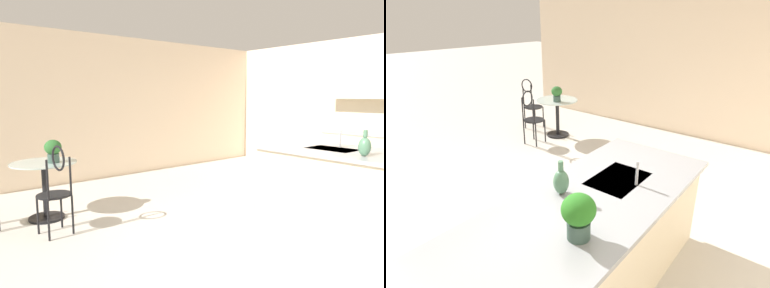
% 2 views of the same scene
% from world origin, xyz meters
% --- Properties ---
extents(ground_plane, '(40.00, 40.00, 0.00)m').
position_xyz_m(ground_plane, '(0.00, 0.00, 0.00)').
color(ground_plane, beige).
extents(wall_left_window, '(0.12, 7.80, 2.70)m').
position_xyz_m(wall_left_window, '(-4.26, 0.00, 1.35)').
color(wall_left_window, beige).
rests_on(wall_left_window, ground).
extents(kitchen_island, '(2.80, 1.06, 0.92)m').
position_xyz_m(kitchen_island, '(0.30, 0.85, 0.46)').
color(kitchen_island, beige).
rests_on(kitchen_island, ground).
extents(bistro_table, '(0.80, 0.80, 0.74)m').
position_xyz_m(bistro_table, '(-2.56, -1.93, 0.45)').
color(bistro_table, black).
rests_on(bistro_table, ground).
extents(chair_by_island, '(0.50, 0.42, 1.04)m').
position_xyz_m(chair_by_island, '(-1.92, -1.99, 0.57)').
color(chair_by_island, black).
rests_on(chair_by_island, ground).
extents(sink_faucet, '(0.02, 0.02, 0.22)m').
position_xyz_m(sink_faucet, '(-0.25, 1.03, 1.03)').
color(sink_faucet, '#B2B5BA').
rests_on(sink_faucet, kitchen_island).
extents(potted_plant_on_table, '(0.21, 0.21, 0.29)m').
position_xyz_m(potted_plant_on_table, '(-2.46, -1.84, 0.91)').
color(potted_plant_on_table, '#385147').
rests_on(potted_plant_on_table, bistro_table).
extents(vase_on_counter, '(0.13, 0.13, 0.29)m').
position_xyz_m(vase_on_counter, '(0.25, 0.61, 1.03)').
color(vase_on_counter, '#4C7A5B').
rests_on(vase_on_counter, kitchen_island).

